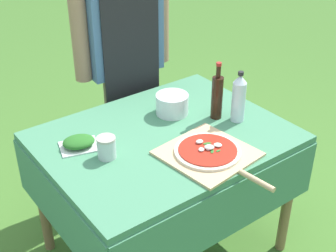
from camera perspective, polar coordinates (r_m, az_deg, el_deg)
name	(u,v)px	position (r m, az deg, el deg)	size (l,w,h in m)	color
ground_plane	(165,247)	(2.66, -0.38, -14.53)	(12.00, 12.00, 0.00)	#477A2D
prep_table	(164,152)	(2.25, -0.43, -3.19)	(1.15, 0.89, 0.73)	#478960
person_cook	(123,47)	(2.67, -5.46, 9.60)	(0.59, 0.22, 1.58)	#70604C
pizza_on_peel	(209,153)	(2.06, 5.02, -3.29)	(0.40, 0.55, 0.05)	#D1B27F
oil_bottle	(217,96)	(2.30, 6.00, 3.63)	(0.06, 0.06, 0.29)	black
water_bottle	(239,98)	(2.29, 8.62, 3.42)	(0.07, 0.07, 0.26)	silver
herb_container	(79,142)	(2.14, -10.83, -1.98)	(0.20, 0.18, 0.05)	silver
mixing_tub	(172,104)	(2.36, 0.50, 2.68)	(0.17, 0.17, 0.10)	silver
sauce_jar	(106,148)	(2.04, -7.55, -2.69)	(0.08, 0.08, 0.10)	silver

